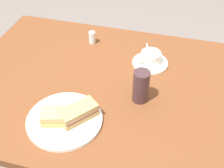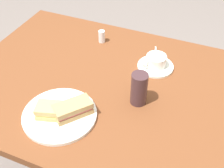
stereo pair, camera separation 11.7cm
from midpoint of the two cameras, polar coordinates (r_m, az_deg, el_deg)
The scene contains 9 objects.
dining_table at distance 1.27m, azimuth 0.44°, elevation -2.28°, with size 1.19×0.89×0.73m.
sandwich_plate at distance 1.09m, azimuth -7.31°, elevation -6.23°, with size 0.28×0.28×0.01m, color white.
sandwich_front at distance 1.06m, azimuth -8.68°, elevation -5.42°, with size 0.13×0.10×0.05m.
sandwich_back at distance 1.05m, azimuth -4.62°, elevation -5.15°, with size 0.14×0.15×0.05m.
coffee_saucer at distance 1.32m, azimuth 11.12°, elevation 3.34°, with size 0.16×0.16×0.01m, color white.
coffee_cup at distance 1.30m, azimuth 11.26°, elevation 4.47°, with size 0.09×0.10×0.05m.
spoon at distance 1.38m, azimuth 11.07°, elevation 5.64°, with size 0.04×0.10×0.01m.
salt_shaker at distance 1.45m, azimuth 0.27°, elevation 9.33°, with size 0.03×0.03×0.06m, color silver.
drinking_glass at distance 1.10m, azimuth 8.41°, elevation -1.08°, with size 0.06×0.06×0.14m, color #412A2E.
Camera 2 is at (-0.40, 0.83, 1.54)m, focal length 46.12 mm.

